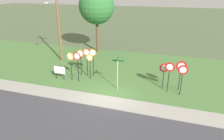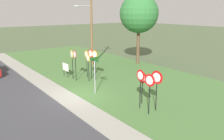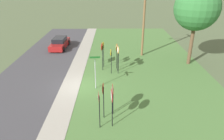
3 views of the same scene
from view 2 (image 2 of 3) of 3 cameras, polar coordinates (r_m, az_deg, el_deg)
ground_plane at (r=17.25m, az=-8.63°, el=-6.44°), size 160.00×160.00×0.00m
road_asphalt at (r=15.73m, az=-24.35°, el=-9.73°), size 44.00×6.40×0.01m
sidewalk_strip at (r=16.90m, az=-11.03°, el=-6.89°), size 44.00×1.60×0.06m
grass_median at (r=20.60m, az=6.15°, el=-2.80°), size 44.00×12.00×0.04m
stop_sign_near_left at (r=20.37m, az=-9.12°, el=2.77°), size 0.71×0.13×2.75m
stop_sign_near_right at (r=20.43m, az=-4.26°, el=2.75°), size 0.66×0.15×2.68m
stop_sign_far_left at (r=20.91m, az=-5.25°, el=3.14°), size 0.75×0.10×2.71m
stop_sign_far_center at (r=20.17m, az=-5.89°, el=2.00°), size 0.65×0.12×2.42m
stop_sign_far_right at (r=21.05m, az=-9.87°, el=2.92°), size 0.71×0.15×2.65m
stop_sign_center_tall at (r=21.39m, az=-6.31°, el=2.99°), size 0.69×0.11×2.55m
yield_sign_near_left at (r=14.26m, az=10.96°, el=-2.65°), size 0.83×0.12×2.57m
yield_sign_near_right at (r=15.23m, az=7.46°, el=-2.55°), size 0.76×0.12×2.21m
yield_sign_far_left at (r=14.46m, az=7.00°, el=-2.37°), size 0.75×0.11×2.55m
yield_sign_far_right at (r=13.67m, az=9.23°, el=-3.54°), size 0.76×0.12×2.52m
street_name_post at (r=17.09m, az=-4.27°, el=-0.49°), size 0.96×0.82×2.78m
utility_pole at (r=25.90m, az=-5.36°, el=11.83°), size 2.10×2.19×9.10m
notice_board at (r=22.21m, az=-11.40°, el=0.56°), size 1.10×0.07×1.25m
oak_tree_left at (r=26.72m, az=6.67°, el=13.64°), size 4.35×4.35×7.92m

